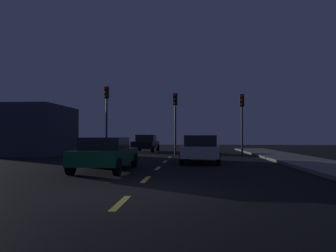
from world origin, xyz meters
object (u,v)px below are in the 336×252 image
(traffic_signal_left, at_px, (107,107))
(traffic_signal_center, at_px, (175,112))
(car_stopped_ahead, at_px, (201,149))
(car_adjacent_lane, at_px, (106,153))
(car_oncoming_far, at_px, (146,143))
(traffic_signal_right, at_px, (242,112))

(traffic_signal_left, distance_m, traffic_signal_center, 5.25)
(traffic_signal_left, bearing_deg, traffic_signal_center, -0.01)
(traffic_signal_left, height_order, traffic_signal_center, traffic_signal_left)
(car_stopped_ahead, xyz_separation_m, car_adjacent_lane, (-4.02, -4.53, -0.03))
(traffic_signal_center, bearing_deg, car_stopped_ahead, -75.52)
(car_stopped_ahead, relative_size, car_oncoming_far, 1.05)
(traffic_signal_center, height_order, car_adjacent_lane, traffic_signal_center)
(car_stopped_ahead, bearing_deg, traffic_signal_center, 104.48)
(car_stopped_ahead, bearing_deg, car_adjacent_lane, -131.62)
(traffic_signal_left, xyz_separation_m, traffic_signal_right, (10.17, -0.00, -0.44))
(traffic_signal_left, xyz_separation_m, car_oncoming_far, (2.30, 5.22, -2.85))
(traffic_signal_right, distance_m, car_adjacent_lane, 13.58)
(traffic_signal_center, bearing_deg, car_adjacent_lane, -101.52)
(car_stopped_ahead, height_order, car_oncoming_far, car_oncoming_far)
(traffic_signal_right, height_order, car_oncoming_far, traffic_signal_right)
(traffic_signal_left, relative_size, car_adjacent_lane, 1.16)
(traffic_signal_left, relative_size, car_oncoming_far, 1.21)
(traffic_signal_center, xyz_separation_m, car_oncoming_far, (-2.95, 5.22, -2.49))
(car_adjacent_lane, relative_size, car_oncoming_far, 1.05)
(traffic_signal_center, relative_size, car_adjacent_lane, 1.03)
(traffic_signal_right, relative_size, car_stopped_ahead, 1.01)
(traffic_signal_right, bearing_deg, traffic_signal_center, 180.00)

